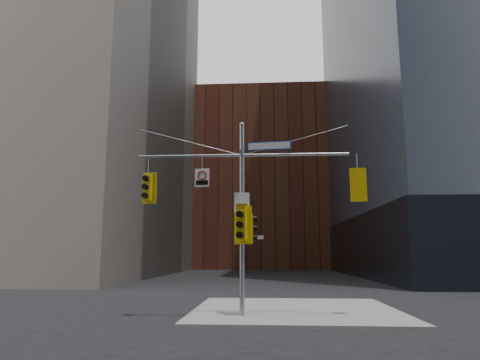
# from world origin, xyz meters

# --- Properties ---
(ground) EXTENTS (160.00, 160.00, 0.00)m
(ground) POSITION_xyz_m (0.00, 0.00, 0.00)
(ground) COLOR black
(ground) RESTS_ON ground
(sidewalk_corner) EXTENTS (8.00, 8.00, 0.15)m
(sidewalk_corner) POSITION_xyz_m (2.00, 4.00, 0.07)
(sidewalk_corner) COLOR gray
(sidewalk_corner) RESTS_ON ground
(brick_midrise) EXTENTS (26.00, 20.00, 28.00)m
(brick_midrise) POSITION_xyz_m (0.00, 58.00, 14.00)
(brick_midrise) COLOR brown
(brick_midrise) RESTS_ON ground
(signal_assembly) EXTENTS (8.00, 0.80, 7.30)m
(signal_assembly) POSITION_xyz_m (0.00, 1.99, 4.42)
(signal_assembly) COLOR #92959A
(signal_assembly) RESTS_ON ground
(traffic_light_west_arm) EXTENTS (0.57, 0.53, 1.21)m
(traffic_light_west_arm) POSITION_xyz_m (-3.59, 2.01, 4.80)
(traffic_light_west_arm) COLOR #DBB70B
(traffic_light_west_arm) RESTS_ON ground
(traffic_light_east_arm) EXTENTS (0.59, 0.51, 1.24)m
(traffic_light_east_arm) POSITION_xyz_m (4.29, 1.99, 4.80)
(traffic_light_east_arm) COLOR #DBB70B
(traffic_light_east_arm) RESTS_ON ground
(traffic_light_pole_side) EXTENTS (0.41, 0.35, 1.04)m
(traffic_light_pole_side) POSITION_xyz_m (0.32, 2.00, 3.24)
(traffic_light_pole_side) COLOR #DBB70B
(traffic_light_pole_side) RESTS_ON ground
(traffic_light_pole_front) EXTENTS (0.65, 0.61, 1.38)m
(traffic_light_pole_front) POSITION_xyz_m (0.00, 1.73, 3.35)
(traffic_light_pole_front) COLOR #DBB70B
(traffic_light_pole_front) RESTS_ON ground
(street_sign_blade) EXTENTS (1.68, 0.22, 0.33)m
(street_sign_blade) POSITION_xyz_m (1.03, 2.00, 6.35)
(street_sign_blade) COLOR #11349F
(street_sign_blade) RESTS_ON ground
(regulatory_sign_arm) EXTENTS (0.56, 0.10, 0.70)m
(regulatory_sign_arm) POSITION_xyz_m (-1.51, 1.97, 5.17)
(regulatory_sign_arm) COLOR silver
(regulatory_sign_arm) RESTS_ON ground
(regulatory_sign_pole) EXTENTS (0.57, 0.10, 0.75)m
(regulatory_sign_pole) POSITION_xyz_m (0.00, 1.88, 4.16)
(regulatory_sign_pole) COLOR silver
(regulatory_sign_pole) RESTS_ON ground
(street_blade_ew) EXTENTS (0.67, 0.10, 0.13)m
(street_blade_ew) POSITION_xyz_m (0.45, 2.00, 2.91)
(street_blade_ew) COLOR silver
(street_blade_ew) RESTS_ON ground
(street_blade_ns) EXTENTS (0.07, 0.80, 0.16)m
(street_blade_ns) POSITION_xyz_m (0.00, 2.45, 2.68)
(street_blade_ns) COLOR #145926
(street_blade_ns) RESTS_ON ground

